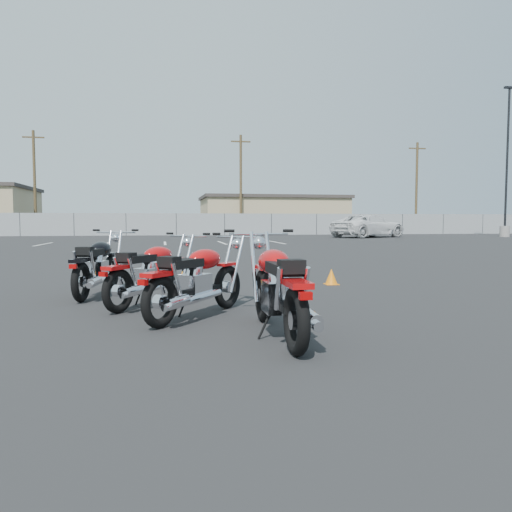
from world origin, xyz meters
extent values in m
plane|color=black|center=(0.00, 0.00, 0.00)|extent=(120.00, 120.00, 0.00)
torus|color=black|center=(-0.90, 1.04, 0.28)|extent=(0.41, 0.52, 0.57)
cylinder|color=silver|center=(-0.90, 1.04, 0.28)|extent=(0.16, 0.18, 0.15)
torus|color=black|center=(-1.68, -0.08, 0.28)|extent=(0.41, 0.52, 0.57)
cylinder|color=silver|center=(-1.68, -0.08, 0.28)|extent=(0.16, 0.18, 0.15)
cube|color=black|center=(-1.29, 0.48, 0.32)|extent=(0.65, 0.87, 0.06)
cube|color=silver|center=(-1.32, 0.44, 0.38)|extent=(0.42, 0.45, 0.28)
cylinder|color=silver|center=(-1.32, 0.44, 0.55)|extent=(0.29, 0.30, 0.25)
ellipsoid|color=#B30B0C|center=(-1.19, 0.62, 0.68)|extent=(0.55, 0.61, 0.24)
cube|color=black|center=(-1.45, 0.25, 0.66)|extent=(0.50, 0.57, 0.09)
cube|color=black|center=(-1.59, 0.05, 0.70)|extent=(0.27, 0.26, 0.11)
cube|color=#B30B0C|center=(-1.69, -0.10, 0.58)|extent=(0.37, 0.42, 0.05)
cube|color=#B30B0C|center=(-0.90, 1.04, 0.58)|extent=(0.28, 0.33, 0.04)
cylinder|color=silver|center=(-1.51, -0.03, 0.52)|extent=(0.14, 0.17, 0.37)
cylinder|color=silver|center=(-1.70, 0.10, 0.52)|extent=(0.14, 0.17, 0.37)
cylinder|color=silver|center=(-1.33, 0.16, 0.26)|extent=(0.67, 0.90, 0.12)
cylinder|color=silver|center=(-1.50, -0.09, 0.28)|extent=(0.28, 0.34, 0.12)
cylinder|color=silver|center=(-0.76, 1.08, 0.58)|extent=(0.25, 0.33, 0.74)
cylinder|color=silver|center=(-0.90, 1.18, 0.58)|extent=(0.25, 0.33, 0.74)
sphere|color=silver|center=(-0.75, 1.25, 0.83)|extent=(0.21, 0.21, 0.15)
cylinder|color=silver|center=(-0.74, 1.27, 0.92)|extent=(0.56, 0.40, 0.03)
cylinder|color=black|center=(-0.48, 1.06, 0.96)|extent=(0.11, 0.09, 0.03)
cylinder|color=black|center=(-1.02, 1.44, 0.96)|extent=(0.11, 0.09, 0.03)
cylinder|color=black|center=(-1.45, 0.48, 0.14)|extent=(0.13, 0.10, 0.28)
cube|color=#990505|center=(-1.84, -0.30, 0.52)|extent=(0.11, 0.10, 0.06)
torus|color=black|center=(-1.99, 2.29, 0.29)|extent=(0.22, 0.60, 0.59)
cylinder|color=silver|center=(-1.99, 2.29, 0.29)|extent=(0.13, 0.17, 0.16)
torus|color=black|center=(-2.28, 0.90, 0.29)|extent=(0.22, 0.60, 0.59)
cylinder|color=silver|center=(-2.28, 0.90, 0.29)|extent=(0.13, 0.17, 0.16)
cube|color=black|center=(-2.14, 1.59, 0.33)|extent=(0.30, 1.03, 0.06)
cube|color=silver|center=(-2.15, 1.55, 0.39)|extent=(0.34, 0.42, 0.29)
cylinder|color=silver|center=(-2.15, 1.55, 0.57)|extent=(0.24, 0.28, 0.26)
ellipsoid|color=black|center=(-2.10, 1.77, 0.70)|extent=(0.41, 0.62, 0.25)
cube|color=black|center=(-2.20, 1.31, 0.68)|extent=(0.36, 0.58, 0.10)
cube|color=black|center=(-2.25, 1.07, 0.72)|extent=(0.25, 0.22, 0.12)
cube|color=black|center=(-2.28, 0.88, 0.60)|extent=(0.26, 0.44, 0.05)
cube|color=black|center=(-1.99, 2.29, 0.60)|extent=(0.19, 0.35, 0.04)
cylinder|color=silver|center=(-2.14, 1.02, 0.54)|extent=(0.08, 0.19, 0.38)
cylinder|color=silver|center=(-2.36, 1.07, 0.54)|extent=(0.08, 0.19, 0.38)
cylinder|color=silver|center=(-2.04, 1.27, 0.27)|extent=(0.31, 1.07, 0.13)
cylinder|color=silver|center=(-2.11, 0.97, 0.29)|extent=(0.19, 0.36, 0.13)
cylinder|color=silver|center=(-1.88, 2.39, 0.61)|extent=(0.12, 0.39, 0.77)
cylinder|color=silver|center=(-2.05, 2.42, 0.61)|extent=(0.12, 0.39, 0.77)
sphere|color=silver|center=(-1.94, 2.56, 0.86)|extent=(0.19, 0.19, 0.16)
cylinder|color=silver|center=(-1.93, 2.58, 0.96)|extent=(0.68, 0.17, 0.03)
cylinder|color=black|center=(-1.60, 2.49, 1.00)|extent=(0.12, 0.06, 0.04)
cylinder|color=black|center=(-2.27, 2.63, 1.00)|extent=(0.12, 0.06, 0.04)
cylinder|color=black|center=(-2.29, 1.53, 0.15)|extent=(0.16, 0.05, 0.29)
cube|color=#990505|center=(-2.34, 0.63, 0.54)|extent=(0.11, 0.08, 0.06)
torus|color=black|center=(-0.30, 0.01, 0.29)|extent=(0.44, 0.52, 0.58)
cylinder|color=silver|center=(-0.30, 0.01, 0.29)|extent=(0.17, 0.18, 0.15)
torus|color=black|center=(-1.17, -1.07, 0.29)|extent=(0.44, 0.52, 0.58)
cylinder|color=silver|center=(-1.17, -1.07, 0.29)|extent=(0.17, 0.18, 0.15)
cube|color=black|center=(-0.73, -0.53, 0.33)|extent=(0.70, 0.85, 0.06)
cube|color=silver|center=(-0.76, -0.57, 0.38)|extent=(0.44, 0.45, 0.29)
cylinder|color=silver|center=(-0.76, -0.57, 0.56)|extent=(0.30, 0.31, 0.25)
ellipsoid|color=#B30B0C|center=(-0.62, -0.40, 0.69)|extent=(0.58, 0.62, 0.25)
cube|color=black|center=(-0.91, -0.75, 0.67)|extent=(0.52, 0.57, 0.10)
cube|color=black|center=(-1.06, -0.94, 0.71)|extent=(0.27, 0.27, 0.12)
cube|color=#B30B0C|center=(-1.18, -1.09, 0.59)|extent=(0.39, 0.42, 0.05)
cube|color=#B30B0C|center=(-0.30, 0.01, 0.59)|extent=(0.30, 0.33, 0.04)
cylinder|color=silver|center=(-0.99, -1.03, 0.53)|extent=(0.15, 0.17, 0.38)
cylinder|color=silver|center=(-1.17, -0.89, 0.53)|extent=(0.15, 0.17, 0.38)
cylinder|color=silver|center=(-0.79, -0.85, 0.27)|extent=(0.73, 0.88, 0.12)
cylinder|color=silver|center=(-0.98, -1.09, 0.29)|extent=(0.30, 0.34, 0.13)
cylinder|color=silver|center=(-0.16, 0.05, 0.59)|extent=(0.27, 0.33, 0.76)
cylinder|color=silver|center=(-0.29, 0.16, 0.59)|extent=(0.27, 0.33, 0.76)
sphere|color=silver|center=(-0.13, 0.22, 0.84)|extent=(0.22, 0.22, 0.15)
cylinder|color=silver|center=(-0.12, 0.24, 0.94)|extent=(0.54, 0.44, 0.03)
cylinder|color=black|center=(0.13, 0.01, 0.98)|extent=(0.11, 0.10, 0.03)
cylinder|color=black|center=(-0.39, 0.43, 0.98)|extent=(0.11, 0.10, 0.03)
cylinder|color=black|center=(-0.90, -0.52, 0.14)|extent=(0.13, 0.11, 0.29)
cube|color=#990505|center=(-1.34, -1.28, 0.53)|extent=(0.11, 0.10, 0.06)
torus|color=black|center=(0.00, -0.93, 0.31)|extent=(0.12, 0.61, 0.61)
cylinder|color=silver|center=(0.00, -0.93, 0.31)|extent=(0.10, 0.16, 0.16)
torus|color=black|center=(-0.01, -2.41, 0.31)|extent=(0.12, 0.61, 0.61)
cylinder|color=silver|center=(-0.01, -2.41, 0.31)|extent=(0.10, 0.16, 0.16)
cube|color=black|center=(-0.01, -1.67, 0.35)|extent=(0.11, 1.07, 0.06)
cube|color=silver|center=(-0.01, -1.72, 0.41)|extent=(0.29, 0.39, 0.31)
cylinder|color=silver|center=(-0.01, -1.72, 0.59)|extent=(0.21, 0.26, 0.27)
ellipsoid|color=#B30B0C|center=(-0.01, -1.48, 0.73)|extent=(0.32, 0.59, 0.26)
cube|color=black|center=(-0.01, -1.97, 0.71)|extent=(0.27, 0.56, 0.10)
cube|color=black|center=(-0.01, -2.23, 0.75)|extent=(0.23, 0.19, 0.12)
cube|color=#B30B0C|center=(-0.02, -2.43, 0.63)|extent=(0.19, 0.43, 0.05)
cube|color=#B30B0C|center=(0.00, -0.93, 0.63)|extent=(0.14, 0.35, 0.04)
cylinder|color=silver|center=(0.11, -2.26, 0.56)|extent=(0.05, 0.19, 0.40)
cylinder|color=silver|center=(-0.14, -2.25, 0.56)|extent=(0.05, 0.19, 0.40)
cylinder|color=silver|center=(0.15, -1.98, 0.29)|extent=(0.10, 1.13, 0.13)
cylinder|color=silver|center=(0.15, -2.30, 0.31)|extent=(0.13, 0.36, 0.13)
cylinder|color=silver|center=(0.09, -0.81, 0.63)|extent=(0.05, 0.41, 0.80)
cylinder|color=silver|center=(-0.09, -0.81, 0.63)|extent=(0.05, 0.41, 0.80)
sphere|color=silver|center=(0.00, -0.64, 0.90)|extent=(0.16, 0.16, 0.16)
cylinder|color=silver|center=(0.00, -0.62, 1.00)|extent=(0.71, 0.04, 0.03)
cylinder|color=black|center=(0.36, -0.65, 1.04)|extent=(0.12, 0.04, 0.04)
cylinder|color=black|center=(-0.35, -0.64, 1.04)|extent=(0.12, 0.04, 0.04)
cylinder|color=black|center=(-0.15, -1.77, 0.15)|extent=(0.16, 0.03, 0.31)
cube|color=#990505|center=(-0.02, -2.69, 0.56)|extent=(0.10, 0.06, 0.06)
cone|color=orange|center=(1.89, 2.16, 0.15)|extent=(0.22, 0.22, 0.28)
cube|color=orange|center=(1.89, 2.16, 0.00)|extent=(0.24, 0.24, 0.01)
cone|color=orange|center=(-0.76, 2.53, 0.17)|extent=(0.26, 0.26, 0.32)
cube|color=orange|center=(-0.76, 2.53, 0.01)|extent=(0.28, 0.28, 0.01)
cylinder|color=gray|center=(23.77, 26.37, 0.40)|extent=(0.70, 0.70, 0.80)
cylinder|color=black|center=(23.77, 26.37, 5.78)|extent=(0.16, 0.16, 9.95)
cube|color=black|center=(23.77, 26.37, 10.83)|extent=(0.80, 0.25, 0.15)
cube|color=gray|center=(0.00, 35.00, 0.90)|extent=(80.00, 0.04, 1.80)
cylinder|color=black|center=(-12.00, 35.00, 0.90)|extent=(0.06, 0.06, 1.80)
cylinder|color=black|center=(-8.00, 35.00, 0.90)|extent=(0.06, 0.06, 1.80)
cylinder|color=black|center=(-4.00, 35.00, 0.90)|extent=(0.06, 0.06, 1.80)
cylinder|color=black|center=(0.00, 35.00, 0.90)|extent=(0.06, 0.06, 1.80)
cylinder|color=black|center=(4.00, 35.00, 0.90)|extent=(0.06, 0.06, 1.80)
cylinder|color=black|center=(8.00, 35.00, 0.90)|extent=(0.06, 0.06, 1.80)
cylinder|color=black|center=(12.00, 35.00, 0.90)|extent=(0.06, 0.06, 1.80)
cylinder|color=black|center=(16.00, 35.00, 0.90)|extent=(0.06, 0.06, 1.80)
cylinder|color=black|center=(20.00, 35.00, 0.90)|extent=(0.06, 0.06, 1.80)
cylinder|color=black|center=(24.00, 35.00, 0.90)|extent=(0.06, 0.06, 1.80)
cylinder|color=black|center=(28.00, 35.00, 0.90)|extent=(0.06, 0.06, 1.80)
cube|color=tan|center=(10.00, 44.00, 1.70)|extent=(14.00, 9.00, 3.40)
cube|color=#3D3632|center=(10.00, 44.00, 3.55)|extent=(14.40, 9.40, 0.30)
cylinder|color=#44351F|center=(-12.00, 40.00, 4.50)|extent=(0.24, 0.24, 9.00)
cube|color=#44351F|center=(-12.00, 40.00, 8.40)|extent=(1.80, 0.12, 0.12)
cylinder|color=#44351F|center=(6.00, 39.00, 4.50)|extent=(0.24, 0.24, 9.00)
cube|color=#44351F|center=(6.00, 39.00, 8.40)|extent=(1.80, 0.12, 0.12)
cylinder|color=#44351F|center=(24.00, 40.00, 4.50)|extent=(0.24, 0.24, 9.00)
cube|color=#44351F|center=(24.00, 40.00, 8.40)|extent=(1.80, 0.12, 0.12)
cube|color=silver|center=(-7.00, 20.00, 0.00)|extent=(0.12, 4.00, 0.01)
cube|color=silver|center=(-4.00, 20.00, 0.00)|extent=(0.12, 4.00, 0.01)
cube|color=silver|center=(-1.00, 20.00, 0.00)|extent=(0.12, 4.00, 0.01)
cube|color=silver|center=(2.00, 20.00, 0.00)|extent=(0.12, 4.00, 0.01)
cube|color=silver|center=(5.00, 20.00, 0.00)|extent=(0.12, 4.00, 0.01)
imported|color=silver|center=(13.41, 27.15, 1.26)|extent=(5.27, 7.15, 2.53)
camera|label=1|loc=(-1.13, -6.48, 1.15)|focal=35.00mm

